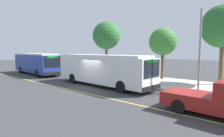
{
  "coord_description": "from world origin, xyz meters",
  "views": [
    {
      "loc": [
        12.6,
        -11.76,
        3.34
      ],
      "look_at": [
        0.93,
        1.55,
        1.66
      ],
      "focal_mm": 30.05,
      "sensor_mm": 36.0,
      "label": 1
    }
  ],
  "objects": [
    {
      "name": "utility_pole",
      "position": [
        8.15,
        3.55,
        3.35
      ],
      "size": [
        0.16,
        0.16,
        6.4
      ],
      "primitive_type": "cylinder",
      "color": "gray",
      "rests_on": "sidewalk_curb"
    },
    {
      "name": "transit_bus_second",
      "position": [
        -13.02,
        1.13,
        1.61
      ],
      "size": [
        10.37,
        3.41,
        2.95
      ],
      "color": "navy",
      "rests_on": "ground_plane"
    },
    {
      "name": "transit_bus_main",
      "position": [
        0.24,
        1.01,
        1.62
      ],
      "size": [
        10.94,
        3.01,
        2.95
      ],
      "color": "white",
      "rests_on": "ground_plane"
    },
    {
      "name": "street_tree_upstreet",
      "position": [
        8.68,
        8.51,
        5.59
      ],
      "size": [
        4.03,
        4.03,
        7.48
      ],
      "color": "brown",
      "rests_on": "sidewalk_curb"
    },
    {
      "name": "pedestrian_commuter",
      "position": [
        1.23,
        3.64,
        1.12
      ],
      "size": [
        0.24,
        0.4,
        1.69
      ],
      "color": "#282D47",
      "rests_on": "sidewalk_curb"
    },
    {
      "name": "waiting_bench",
      "position": [
        -2.38,
        5.63,
        0.63
      ],
      "size": [
        1.6,
        0.48,
        0.95
      ],
      "color": "brown",
      "rests_on": "sidewalk_curb"
    },
    {
      "name": "lane_stripe_center",
      "position": [
        0.0,
        -2.2,
        0.0
      ],
      "size": [
        36.0,
        0.14,
        0.01
      ],
      "primitive_type": "cube",
      "color": "#E0D64C",
      "rests_on": "ground_plane"
    },
    {
      "name": "pickup_truck",
      "position": [
        10.73,
        -1.24,
        0.86
      ],
      "size": [
        5.46,
        2.16,
        1.85
      ],
      "color": "maroon",
      "rests_on": "ground_plane"
    },
    {
      "name": "bus_shelter",
      "position": [
        -2.35,
        5.48,
        1.92
      ],
      "size": [
        2.9,
        1.6,
        2.48
      ],
      "color": "#333338",
      "rests_on": "sidewalk_curb"
    },
    {
      "name": "route_sign_post",
      "position": [
        0.85,
        3.79,
        1.96
      ],
      "size": [
        0.44,
        0.08,
        2.8
      ],
      "color": "#333338",
      "rests_on": "sidewalk_curb"
    },
    {
      "name": "street_tree_downstreet",
      "position": [
        -5.96,
        8.17,
        5.49
      ],
      "size": [
        3.95,
        3.95,
        7.34
      ],
      "color": "brown",
      "rests_on": "sidewalk_curb"
    },
    {
      "name": "sidewalk_curb",
      "position": [
        0.0,
        6.0,
        0.07
      ],
      "size": [
        44.0,
        6.4,
        0.15
      ],
      "primitive_type": "cube",
      "color": "#B7B2A8",
      "rests_on": "ground_plane"
    },
    {
      "name": "ground_plane",
      "position": [
        0.0,
        0.0,
        0.0
      ],
      "size": [
        120.0,
        120.0,
        0.0
      ],
      "primitive_type": "plane",
      "color": "#38383A"
    },
    {
      "name": "street_tree_near_shelter",
      "position": [
        2.8,
        8.18,
        4.33
      ],
      "size": [
        3.11,
        3.11,
        5.77
      ],
      "color": "brown",
      "rests_on": "sidewalk_curb"
    }
  ]
}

